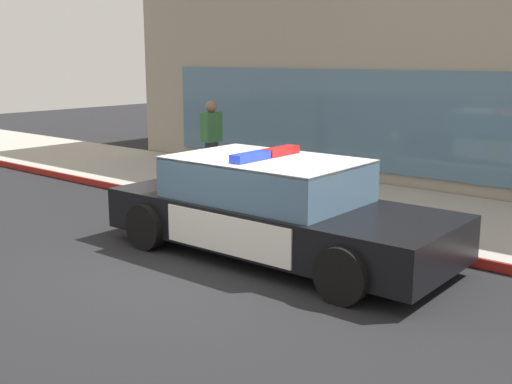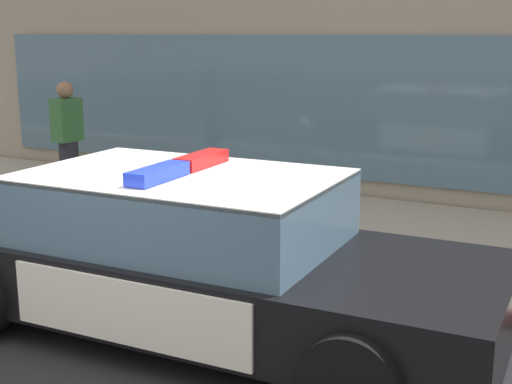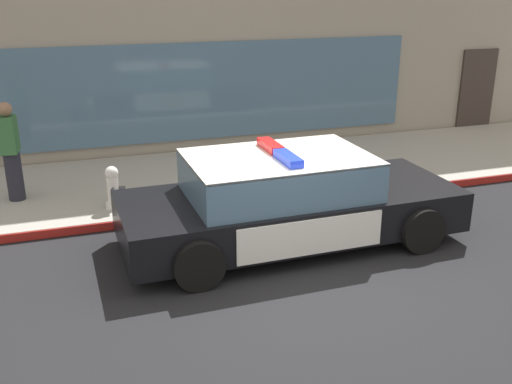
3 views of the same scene
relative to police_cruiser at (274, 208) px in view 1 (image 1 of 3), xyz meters
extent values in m
plane|color=black|center=(-0.37, -1.03, -0.68)|extent=(48.00, 48.00, 0.00)
cube|color=#A39E93|center=(-0.37, 3.09, -0.61)|extent=(48.00, 3.59, 0.15)
cube|color=maroon|center=(-0.37, 1.28, -0.61)|extent=(28.80, 0.04, 0.14)
cube|color=slate|center=(-1.10, 4.91, 0.77)|extent=(11.70, 0.08, 2.10)
cube|color=black|center=(0.06, 0.00, -0.18)|extent=(5.08, 2.02, 0.60)
cube|color=silver|center=(1.67, 0.03, -0.02)|extent=(1.75, 1.92, 0.05)
cube|color=silver|center=(-1.70, -0.03, -0.02)|extent=(1.45, 1.91, 0.05)
cube|color=silver|center=(-0.06, 0.97, -0.18)|extent=(2.12, 0.07, 0.51)
cube|color=silver|center=(-0.02, -0.97, -0.18)|extent=(2.12, 0.07, 0.51)
cube|color=yellow|center=(-0.06, 0.99, -0.18)|extent=(0.22, 0.02, 0.26)
cube|color=slate|center=(-0.14, 0.00, 0.39)|extent=(2.65, 1.78, 0.60)
cube|color=silver|center=(-0.14, 0.00, 0.68)|extent=(2.65, 1.78, 0.04)
cube|color=red|center=(-0.15, 0.34, 0.76)|extent=(0.21, 0.66, 0.11)
cube|color=blue|center=(-0.14, -0.35, 0.76)|extent=(0.21, 0.66, 0.11)
cylinder|color=black|center=(1.71, 0.99, -0.34)|extent=(0.68, 0.23, 0.68)
cylinder|color=black|center=(1.74, -0.93, -0.34)|extent=(0.68, 0.23, 0.68)
cylinder|color=black|center=(-1.62, 0.93, -0.34)|extent=(0.68, 0.23, 0.68)
cylinder|color=black|center=(-1.59, -0.99, -0.34)|extent=(0.68, 0.23, 0.68)
cylinder|color=silver|center=(-2.37, 1.88, -0.48)|extent=(0.28, 0.28, 0.10)
cylinder|color=silver|center=(-2.37, 1.88, -0.21)|extent=(0.19, 0.19, 0.45)
sphere|color=silver|center=(-2.37, 1.88, 0.09)|extent=(0.22, 0.22, 0.22)
cylinder|color=#333338|center=(-2.37, 1.88, 0.16)|extent=(0.06, 0.06, 0.05)
cylinder|color=#333338|center=(-2.37, 1.73, -0.18)|extent=(0.09, 0.10, 0.09)
cylinder|color=#333338|center=(-2.37, 2.02, -0.18)|extent=(0.09, 0.10, 0.09)
cylinder|color=#333338|center=(-2.22, 1.88, -0.22)|extent=(0.10, 0.12, 0.12)
cylinder|color=#23232D|center=(-3.93, 2.82, -0.11)|extent=(0.28, 0.28, 0.85)
cube|color=#336638|center=(-3.93, 2.82, 0.63)|extent=(0.31, 0.43, 0.62)
sphere|color=#8C664C|center=(-3.93, 2.82, 1.06)|extent=(0.24, 0.24, 0.24)
camera|label=1|loc=(5.40, -6.79, 2.09)|focal=44.53mm
camera|label=2|loc=(3.07, -4.89, 1.87)|focal=49.15mm
camera|label=3|loc=(-3.01, -7.63, 3.12)|focal=41.46mm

